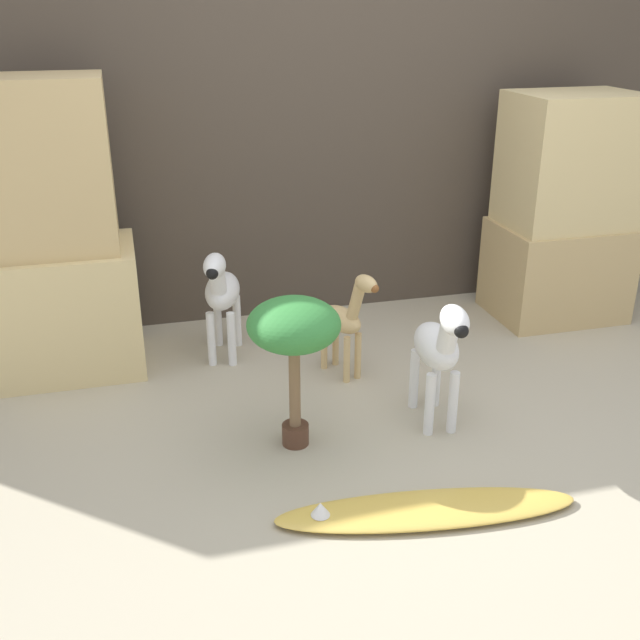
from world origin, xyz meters
name	(u,v)px	position (x,y,z in m)	size (l,w,h in m)	color
ground_plane	(414,462)	(0.00, 0.00, 0.00)	(14.00, 14.00, 0.00)	#B2A88E
wall_back	(309,119)	(0.00, 1.70, 1.10)	(6.40, 0.08, 2.20)	#473D33
rock_pillar_left	(56,246)	(-1.34, 1.24, 0.63)	(0.71, 0.53, 1.40)	#DBC184
rock_pillar_right	(564,213)	(1.34, 1.24, 0.60)	(0.71, 0.53, 1.25)	tan
zebra_right	(439,347)	(0.19, 0.25, 0.37)	(0.20, 0.48, 0.61)	white
zebra_left	(221,291)	(-0.59, 1.13, 0.37)	(0.26, 0.48, 0.61)	white
giraffe_figurine	(346,318)	(-0.05, 0.79, 0.31)	(0.23, 0.38, 0.56)	tan
potted_palm_front	(294,331)	(-0.43, 0.25, 0.51)	(0.37, 0.37, 0.64)	#513323
surfboard	(425,510)	(-0.09, -0.32, 0.02)	(1.12, 0.38, 0.08)	gold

